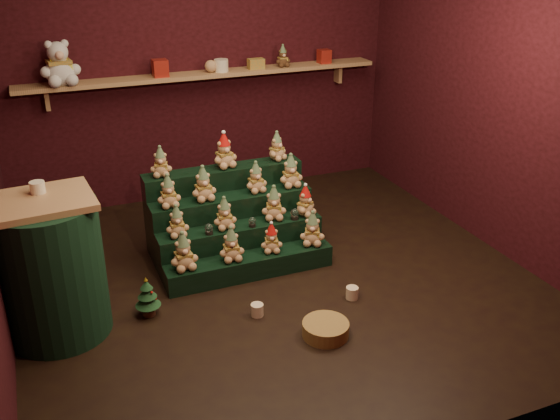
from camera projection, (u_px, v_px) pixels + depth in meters
name	position (u px, v px, depth m)	size (l,w,h in m)	color
ground	(277.00, 278.00, 5.10)	(4.00, 4.00, 0.00)	black
back_wall	(200.00, 61.00, 6.25)	(4.00, 0.10, 2.80)	black
front_wall	(446.00, 225.00, 2.79)	(4.00, 0.10, 2.80)	black
right_wall	(503.00, 87.00, 5.22)	(0.10, 4.00, 2.80)	black
back_shelf	(206.00, 75.00, 6.14)	(3.60, 0.26, 0.24)	tan
riser_tier_front	(250.00, 266.00, 5.11)	(1.40, 0.22, 0.18)	black
riser_tier_midfront	(241.00, 244.00, 5.26)	(1.40, 0.22, 0.36)	black
riser_tier_midback	(232.00, 224.00, 5.40)	(1.40, 0.22, 0.54)	black
riser_tier_back	(224.00, 205.00, 5.55)	(1.40, 0.22, 0.72)	black
teddy_0	(183.00, 251.00, 4.82)	(0.22, 0.20, 0.31)	tan
teddy_1	(231.00, 244.00, 4.96)	(0.20, 0.18, 0.28)	tan
teddy_2	(271.00, 238.00, 5.09)	(0.18, 0.16, 0.25)	tan
teddy_3	(312.00, 228.00, 5.21)	(0.21, 0.19, 0.29)	tan
teddy_4	(177.00, 221.00, 4.95)	(0.19, 0.17, 0.26)	tan
teddy_5	(224.00, 213.00, 5.08)	(0.19, 0.17, 0.27)	tan
teddy_6	(274.00, 203.00, 5.24)	(0.21, 0.19, 0.29)	tan
teddy_7	(305.00, 201.00, 5.31)	(0.19, 0.17, 0.27)	tan
teddy_8	(168.00, 191.00, 5.04)	(0.19, 0.17, 0.27)	tan
teddy_9	(203.00, 184.00, 5.15)	(0.21, 0.19, 0.29)	tan
teddy_10	(256.00, 177.00, 5.32)	(0.19, 0.17, 0.27)	tan
teddy_11	(291.00, 171.00, 5.43)	(0.21, 0.19, 0.29)	tan
teddy_12	(161.00, 162.00, 5.17)	(0.18, 0.16, 0.25)	tan
teddy_13	(224.00, 151.00, 5.36)	(0.21, 0.19, 0.30)	tan
teddy_14	(277.00, 146.00, 5.54)	(0.18, 0.16, 0.25)	tan
snow_globe_a	(209.00, 229.00, 5.01)	(0.07, 0.07, 0.09)	black
snow_globe_b	(252.00, 222.00, 5.14)	(0.06, 0.06, 0.08)	black
snow_globe_c	(295.00, 214.00, 5.27)	(0.07, 0.07, 0.10)	black
side_table	(51.00, 268.00, 4.24)	(0.71, 0.71, 1.02)	tan
table_ornament	(37.00, 187.00, 4.09)	(0.10, 0.10, 0.08)	beige
mini_christmas_tree	(147.00, 297.00, 4.55)	(0.19, 0.19, 0.32)	#472919
mug_left	(257.00, 310.00, 4.59)	(0.09, 0.09, 0.09)	beige
mug_right	(352.00, 293.00, 4.81)	(0.10, 0.10, 0.10)	beige
wicker_basket	(326.00, 329.00, 4.36)	(0.33, 0.33, 0.10)	olive
white_bear	(58.00, 57.00, 5.54)	(0.36, 0.32, 0.50)	silver
brown_bear	(283.00, 56.00, 6.34)	(0.15, 0.14, 0.22)	#4F311A
gift_tin_red_a	(160.00, 68.00, 5.93)	(0.14, 0.14, 0.16)	#A32419
gift_tin_cream	(221.00, 65.00, 6.14)	(0.14, 0.14, 0.12)	beige
gift_tin_red_b	(324.00, 56.00, 6.52)	(0.12, 0.12, 0.14)	#A32419
shelf_plush_ball	(211.00, 66.00, 6.10)	(0.12, 0.12, 0.12)	tan
scarf_gift_box	(256.00, 64.00, 6.27)	(0.16, 0.10, 0.10)	#C7701C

